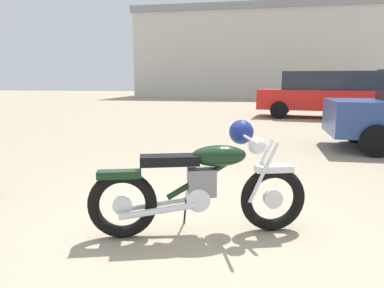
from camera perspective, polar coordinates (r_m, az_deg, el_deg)
name	(u,v)px	position (r m, az deg, el deg)	size (l,w,h in m)	color
ground_plane	(189,228)	(3.81, -0.42, -12.73)	(80.00, 80.00, 0.00)	gray
vintage_motorcycle	(205,183)	(3.56, 1.96, -6.00)	(2.04, 0.86, 1.07)	black
silver_sedan_mid	(325,93)	(15.06, 19.68, 7.36)	(4.93, 2.55, 1.74)	black
industrial_building	(261,56)	(35.01, 10.53, 13.08)	(20.13, 15.37, 13.74)	beige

